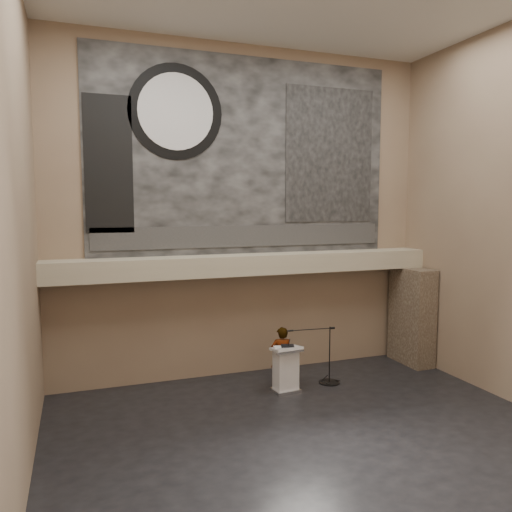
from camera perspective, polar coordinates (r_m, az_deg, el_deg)
name	(u,v)px	position (r m, az deg, el deg)	size (l,w,h in m)	color
floor	(312,436)	(10.32, 6.42, -19.75)	(10.00, 10.00, 0.00)	black
wall_back	(246,213)	(13.02, -1.20, 4.94)	(10.00, 0.02, 8.50)	#7D654F
wall_front	(478,224)	(6.01, 24.04, 3.40)	(10.00, 0.02, 8.50)	#7D654F
wall_left	(17,219)	(8.38, -25.64, 3.88)	(0.02, 8.00, 8.50)	#7D654F
soffit	(251,264)	(12.73, -0.61, -0.95)	(10.00, 0.80, 0.50)	tan
sprinkler_left	(190,278)	(12.29, -7.60, -2.56)	(0.04, 0.04, 0.06)	#B2893D
sprinkler_right	(318,272)	(13.46, 7.12, -1.82)	(0.04, 0.04, 0.06)	#B2893D
banner	(246,156)	(13.05, -1.17, 11.32)	(8.00, 0.05, 5.00)	black
banner_text_strip	(246,236)	(12.97, -1.10, 2.29)	(7.76, 0.02, 0.55)	#2B2B2B
banner_clock_rim	(176,112)	(12.69, -9.15, 15.96)	(2.30, 2.30, 0.02)	black
banner_clock_face	(176,112)	(12.67, -9.14, 15.98)	(1.84, 1.84, 0.02)	silver
banner_building_print	(330,155)	(13.97, 8.43, 11.30)	(2.60, 0.02, 3.60)	black
banner_brick_print	(109,164)	(12.32, -16.50, 10.01)	(1.10, 0.02, 3.20)	black
stone_pier	(412,316)	(14.80, 17.37, -6.54)	(0.60, 1.40, 2.70)	#44362A
lectern	(286,369)	(12.21, 3.43, -12.80)	(0.72, 0.55, 1.13)	silver
binder	(288,346)	(12.06, 3.63, -10.23)	(0.31, 0.24, 0.04)	black
papers	(279,347)	(11.99, 2.69, -10.40)	(0.23, 0.32, 0.01)	silver
speaker_person	(282,357)	(12.54, 2.93, -11.40)	(0.54, 0.35, 1.48)	silver
mic_stand	(328,375)	(12.99, 8.23, -13.31)	(1.35, 0.52, 1.44)	black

